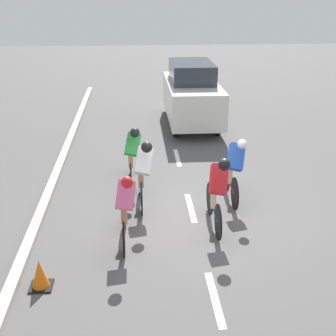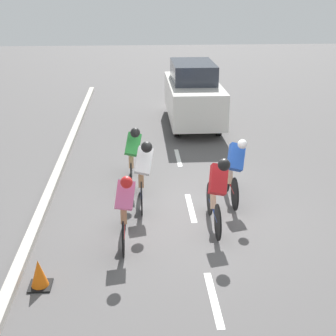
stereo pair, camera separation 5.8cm
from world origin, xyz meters
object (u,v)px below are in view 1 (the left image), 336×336
Objects in this scene: traffic_cone at (40,275)px; cyclist_blue at (234,168)px; cyclist_red at (217,190)px; support_car at (192,94)px; cyclist_green at (132,154)px; cyclist_pink at (125,206)px; cyclist_white at (143,171)px.

cyclist_blue is at bearing -141.24° from traffic_cone.
cyclist_red is 3.57× the size of traffic_cone.
cyclist_green is at bearing 68.29° from support_car.
cyclist_blue is (-0.58, -1.22, -0.04)m from cyclist_red.
cyclist_pink is 2.83m from cyclist_green.
cyclist_white reaches higher than cyclist_pink.
cyclist_blue is at bearing -115.46° from cyclist_red.
cyclist_red is at bearing 125.23° from cyclist_green.
cyclist_green is at bearing -54.77° from cyclist_red.
cyclist_pink is at bearing 74.67° from support_car.
cyclist_blue is at bearing -176.95° from cyclist_white.
traffic_cone is (1.36, 1.29, -0.53)m from cyclist_pink.
cyclist_red is 2.87m from cyclist_green.
cyclist_white is at bearing 74.07° from support_car.
cyclist_blue is (-2.37, -1.70, 0.02)m from cyclist_pink.
cyclist_pink is (0.36, 1.60, -0.05)m from cyclist_white.
support_car is (0.18, -6.29, 0.28)m from cyclist_blue.
cyclist_white is 2.01m from cyclist_blue.
cyclist_green is (1.65, -2.34, -0.04)m from cyclist_red.
cyclist_red is 1.85m from cyclist_pink.
traffic_cone is (1.72, 2.89, -0.59)m from cyclist_white.
cyclist_pink is (1.79, 0.48, -0.06)m from cyclist_red.
cyclist_green is 4.41m from traffic_cone.
support_car is 9.97m from traffic_cone.
cyclist_white reaches higher than traffic_cone.
traffic_cone is at bearing 38.76° from cyclist_blue.
cyclist_pink is at bearing 35.71° from cyclist_blue.
cyclist_red is 3.66m from traffic_cone.
cyclist_red reaches higher than cyclist_green.
cyclist_pink is 2.92m from cyclist_blue.
cyclist_pink is 0.39× the size of support_car.
cyclist_red and cyclist_white have the same top height.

